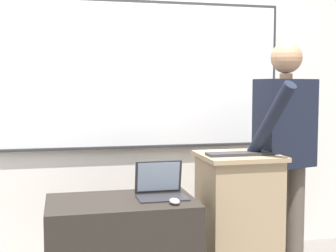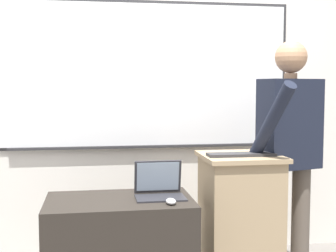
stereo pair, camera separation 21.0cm
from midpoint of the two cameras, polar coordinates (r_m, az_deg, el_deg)
name	(u,v)px [view 1 (the left image)]	position (r m, az deg, el deg)	size (l,w,h in m)	color
back_wall	(149,78)	(3.92, -3.93, 5.87)	(6.40, 0.17, 2.96)	silver
lectern_podium	(238,220)	(3.34, 6.68, -11.39)	(0.53, 0.52, 0.94)	tan
person_presenter	(285,143)	(3.41, 12.39, -2.10)	(0.59, 0.62, 1.72)	brown
laptop	(160,185)	(3.00, -3.01, -7.21)	(0.31, 0.25, 0.22)	#28282D
wireless_keyboard	(240,154)	(3.17, 6.88, -3.39)	(0.45, 0.13, 0.02)	#2D2D30
computer_mouse_by_laptop	(175,201)	(2.81, -1.36, -9.18)	(0.06, 0.10, 0.03)	#BCBCC1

